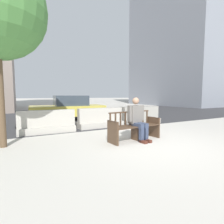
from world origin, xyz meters
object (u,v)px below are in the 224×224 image
object	(u,v)px
street_bench	(134,127)
jersey_barrier_left	(47,124)
jersey_barrier_right	(141,117)
car_taxi_near	(69,108)
jersey_barrier_centre	(101,119)
seated_person	(137,118)

from	to	relation	value
street_bench	jersey_barrier_left	distance (m)	3.27
jersey_barrier_right	car_taxi_near	distance (m)	4.10
jersey_barrier_left	jersey_barrier_right	size ratio (longest dim) A/B	1.01
jersey_barrier_centre	jersey_barrier_left	distance (m)	2.23
jersey_barrier_left	car_taxi_near	world-z (taller)	car_taxi_near
jersey_barrier_left	jersey_barrier_right	distance (m)	4.37
seated_person	jersey_barrier_left	size ratio (longest dim) A/B	0.65
jersey_barrier_right	jersey_barrier_centre	bearing A→B (deg)	178.84
jersey_barrier_left	car_taxi_near	size ratio (longest dim) A/B	0.49
jersey_barrier_centre	seated_person	bearing A→B (deg)	-88.36
jersey_barrier_centre	car_taxi_near	distance (m)	3.04
jersey_barrier_centre	car_taxi_near	bearing A→B (deg)	102.38
seated_person	jersey_barrier_right	distance (m)	3.29
street_bench	seated_person	size ratio (longest dim) A/B	1.32
seated_person	jersey_barrier_left	bearing A→B (deg)	133.31
car_taxi_near	jersey_barrier_centre	bearing A→B (deg)	-77.62
street_bench	jersey_barrier_right	world-z (taller)	street_bench
street_bench	jersey_barrier_right	size ratio (longest dim) A/B	0.86
jersey_barrier_left	jersey_barrier_right	world-z (taller)	same
jersey_barrier_centre	jersey_barrier_left	bearing A→B (deg)	-176.58
jersey_barrier_centre	car_taxi_near	world-z (taller)	car_taxi_near
seated_person	jersey_barrier_centre	xyz separation A→B (m)	(-0.07, 2.58, -0.35)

